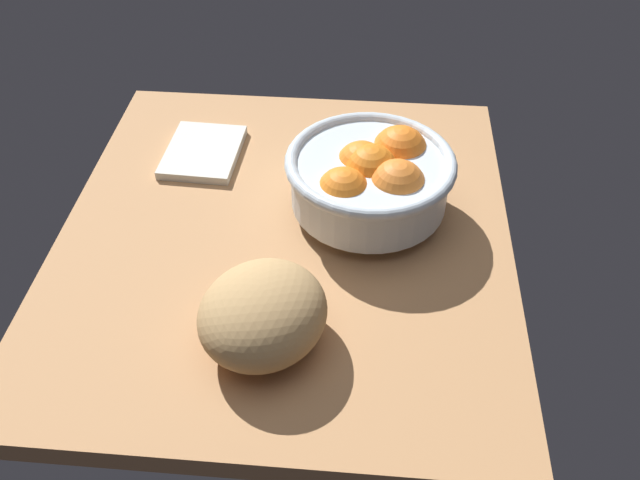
# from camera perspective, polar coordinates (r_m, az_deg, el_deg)

# --- Properties ---
(ground_plane) EXTENTS (0.66, 0.59, 0.03)m
(ground_plane) POSITION_cam_1_polar(r_m,az_deg,el_deg) (0.90, -2.94, -0.02)
(ground_plane) COLOR tan
(fruit_bowl) EXTENTS (0.22, 0.22, 0.11)m
(fruit_bowl) POSITION_cam_1_polar(r_m,az_deg,el_deg) (0.88, 4.40, 5.29)
(fruit_bowl) COLOR silver
(fruit_bowl) RESTS_ON ground
(bread_loaf) EXTENTS (0.19, 0.19, 0.09)m
(bread_loaf) POSITION_cam_1_polar(r_m,az_deg,el_deg) (0.73, -5.07, -6.20)
(bread_loaf) COLOR tan
(bread_loaf) RESTS_ON ground
(napkin_folded) EXTENTS (0.14, 0.11, 0.01)m
(napkin_folded) POSITION_cam_1_polar(r_m,az_deg,el_deg) (1.03, -9.81, 7.32)
(napkin_folded) COLOR silver
(napkin_folded) RESTS_ON ground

